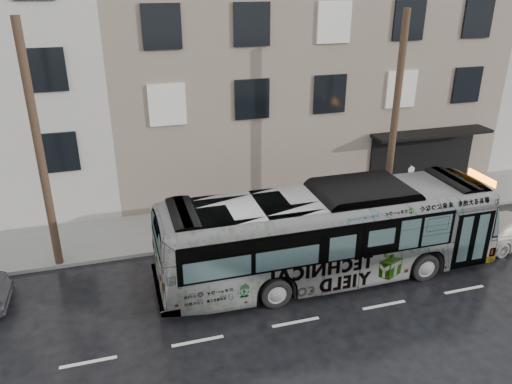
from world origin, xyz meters
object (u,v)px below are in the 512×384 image
bus (328,234)px  white_sedan (511,229)px  utility_pole_front (395,121)px  utility_pole_rear (39,151)px  sign_post (408,190)px

bus → white_sedan: bearing=-89.1°
white_sedan → utility_pole_front: bearing=42.2°
utility_pole_front → utility_pole_rear: bearing=180.0°
sign_post → bus: (-5.54, -3.51, 0.39)m
sign_post → utility_pole_front: bearing=180.0°
utility_pole_front → sign_post: 3.48m
utility_pole_front → white_sedan: utility_pole_front is taller
utility_pole_rear → bus: 10.59m
bus → white_sedan: (8.36, 0.11, -1.09)m
utility_pole_rear → bus: utility_pole_rear is taller
utility_pole_front → white_sedan: 6.56m
sign_post → bus: size_ratio=0.19×
utility_pole_front → white_sedan: (3.93, -3.40, -4.00)m
sign_post → bus: bus is taller
utility_pole_front → bus: size_ratio=0.72×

